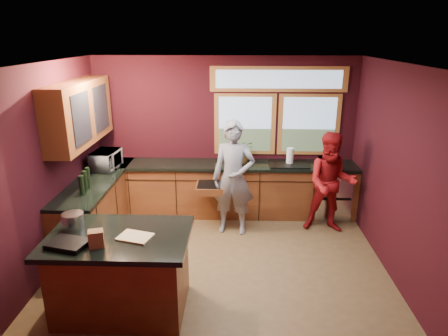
# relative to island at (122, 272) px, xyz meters

# --- Properties ---
(floor) EXTENTS (4.50, 4.50, 0.00)m
(floor) POSITION_rel_island_xyz_m (1.07, 0.94, -0.48)
(floor) COLOR brown
(floor) RESTS_ON ground
(room_shell) EXTENTS (4.52, 4.02, 2.71)m
(room_shell) POSITION_rel_island_xyz_m (0.47, 1.27, 1.32)
(room_shell) COLOR black
(room_shell) RESTS_ON ground
(back_counter) EXTENTS (4.50, 0.64, 0.93)m
(back_counter) POSITION_rel_island_xyz_m (1.27, 2.64, -0.01)
(back_counter) COLOR #562714
(back_counter) RESTS_ON floor
(left_counter) EXTENTS (0.64, 2.30, 0.93)m
(left_counter) POSITION_rel_island_xyz_m (-0.88, 1.79, -0.01)
(left_counter) COLOR #562714
(left_counter) RESTS_ON floor
(island) EXTENTS (1.55, 1.05, 0.95)m
(island) POSITION_rel_island_xyz_m (0.00, 0.00, 0.00)
(island) COLOR #562714
(island) RESTS_ON floor
(person_grey) EXTENTS (0.71, 0.52, 1.81)m
(person_grey) POSITION_rel_island_xyz_m (1.24, 1.97, 0.43)
(person_grey) COLOR slate
(person_grey) RESTS_ON floor
(person_red) EXTENTS (0.85, 0.69, 1.62)m
(person_red) POSITION_rel_island_xyz_m (2.77, 2.05, 0.33)
(person_red) COLOR maroon
(person_red) RESTS_ON floor
(microwave) EXTENTS (0.41, 0.57, 0.30)m
(microwave) POSITION_rel_island_xyz_m (-0.85, 2.29, 0.60)
(microwave) COLOR #999999
(microwave) RESTS_ON left_counter
(potted_plant) EXTENTS (0.35, 0.31, 0.39)m
(potted_plant) POSITION_rel_island_xyz_m (1.40, 2.69, 0.65)
(potted_plant) COLOR #999999
(potted_plant) RESTS_ON back_counter
(paper_towel) EXTENTS (0.12, 0.12, 0.28)m
(paper_towel) POSITION_rel_island_xyz_m (2.18, 2.64, 0.59)
(paper_towel) COLOR white
(paper_towel) RESTS_ON back_counter
(cutting_board) EXTENTS (0.41, 0.34, 0.02)m
(cutting_board) POSITION_rel_island_xyz_m (0.20, -0.05, 0.48)
(cutting_board) COLOR tan
(cutting_board) RESTS_ON island
(stock_pot) EXTENTS (0.24, 0.24, 0.18)m
(stock_pot) POSITION_rel_island_xyz_m (-0.55, 0.15, 0.56)
(stock_pot) COLOR silver
(stock_pot) RESTS_ON island
(paper_bag) EXTENTS (0.18, 0.16, 0.18)m
(paper_bag) POSITION_rel_island_xyz_m (-0.15, -0.25, 0.56)
(paper_bag) COLOR brown
(paper_bag) RESTS_ON island
(black_tray) EXTENTS (0.46, 0.37, 0.05)m
(black_tray) POSITION_rel_island_xyz_m (-0.45, -0.25, 0.49)
(black_tray) COLOR black
(black_tray) RESTS_ON island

